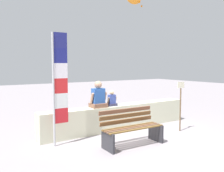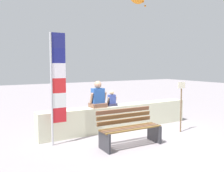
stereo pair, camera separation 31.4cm
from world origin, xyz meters
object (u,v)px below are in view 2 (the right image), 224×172
object	(u,v)px
person_child	(112,100)
park_bench	(129,129)
sign_post	(181,103)
flag_banner	(56,82)
person_adult	(98,97)

from	to	relation	value
person_child	park_bench	bearing A→B (deg)	-103.09
person_child	sign_post	world-z (taller)	sign_post
person_child	sign_post	bearing A→B (deg)	-35.24
flag_banner	sign_post	size ratio (longest dim) A/B	1.86
person_child	sign_post	xyz separation A→B (m)	(1.68, -1.19, -0.07)
park_bench	person_adult	bearing A→B (deg)	95.89
person_child	flag_banner	world-z (taller)	flag_banner
park_bench	person_child	size ratio (longest dim) A/B	3.38
person_adult	sign_post	xyz separation A→B (m)	(2.15, -1.19, -0.18)
person_child	flag_banner	distance (m)	2.00
park_bench	person_child	world-z (taller)	person_child
person_adult	person_child	world-z (taller)	person_adult
flag_banner	person_child	bearing A→B (deg)	14.23
park_bench	person_child	bearing A→B (deg)	76.91
park_bench	flag_banner	xyz separation A→B (m)	(-1.52, 0.93, 1.14)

